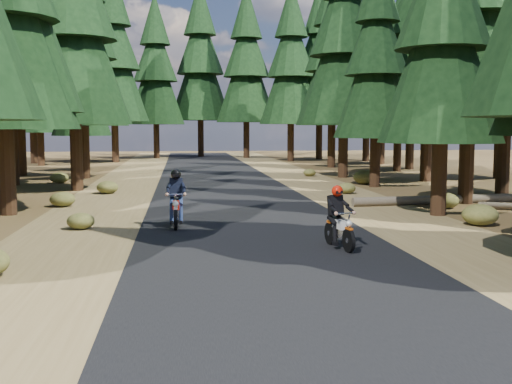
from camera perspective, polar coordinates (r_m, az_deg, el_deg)
ground at (r=14.86m, az=0.68°, el=-4.80°), size 120.00×120.00×0.00m
road at (r=19.77m, az=-1.18°, el=-2.14°), size 6.00×100.00×0.01m
shoulder_l at (r=19.87m, az=-14.52°, el=-2.30°), size 3.20×100.00×0.01m
shoulder_r at (r=20.72m, az=11.59°, el=-1.91°), size 3.20×100.00×0.01m
pine_forest at (r=35.96m, az=-3.77°, el=14.01°), size 34.59×55.08×16.32m
log_near at (r=23.65m, az=15.58°, el=-0.68°), size 6.18×1.02×0.32m
understory_shrubs at (r=21.59m, az=2.91°, el=-0.75°), size 15.76×31.16×0.69m
rider_lead at (r=14.54m, az=7.41°, el=-3.18°), size 0.73×1.64×1.41m
rider_follow at (r=17.65m, az=-7.11°, el=-1.43°), size 0.56×1.77×1.57m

